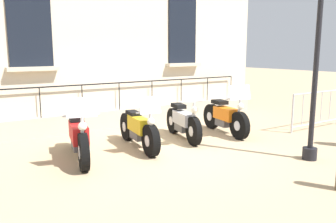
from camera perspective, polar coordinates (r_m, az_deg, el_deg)
The scene contains 7 objects.
ground_plane at distance 8.04m, azimuth -0.35°, elevation -5.53°, with size 60.00×60.00×0.00m, color tan.
motorcycle_red at distance 7.16m, azimuth -14.47°, elevation -4.11°, with size 2.21×0.84×1.34m.
motorcycle_yellow at distance 7.76m, azimuth -4.88°, elevation -2.98°, with size 2.15×0.63×1.24m.
motorcycle_silver at distance 8.52m, azimuth 2.49°, elevation -1.80°, with size 1.93×0.75×1.03m.
motorcycle_orange at distance 9.17m, azimuth 9.41°, elevation -0.92°, with size 2.02×0.77×1.33m.
lamppost at distance 7.30m, azimuth 23.77°, elevation 15.50°, with size 0.31×1.01×4.10m.
crowd_barrier at distance 10.49m, azimuth 23.28°, elevation 0.46°, with size 0.08×2.16×1.05m.
Camera 1 is at (6.44, -4.32, 2.15)m, focal length 37.06 mm.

